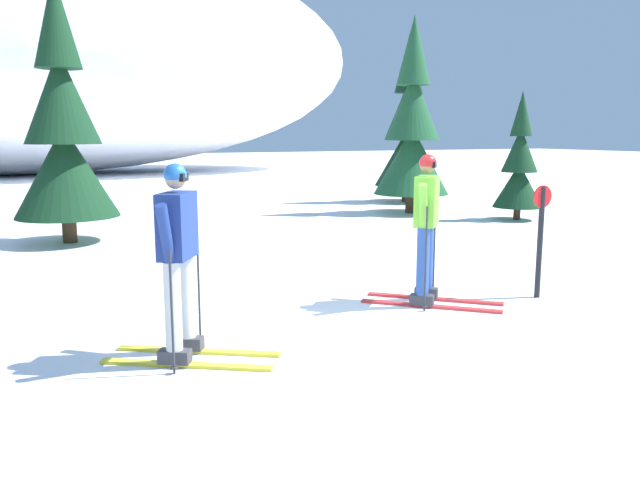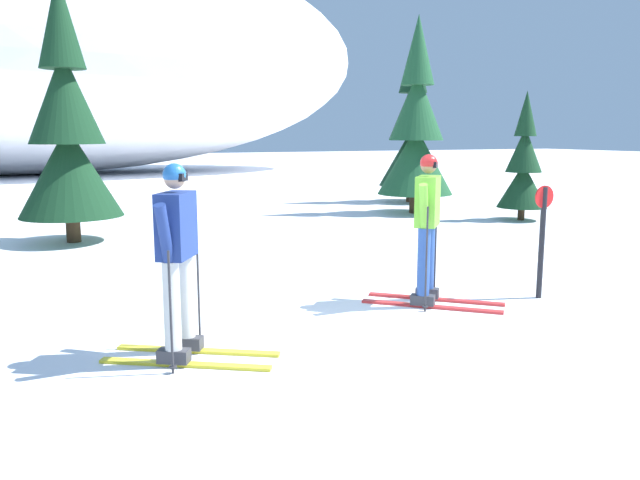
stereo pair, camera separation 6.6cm
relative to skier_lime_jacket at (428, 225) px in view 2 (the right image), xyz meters
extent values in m
plane|color=white|center=(-1.40, -0.51, -0.97)|extent=(120.00, 120.00, 0.00)
cube|color=red|center=(0.19, 0.07, -0.95)|extent=(1.31, 1.21, 0.03)
cube|color=red|center=(-0.05, -0.20, -0.95)|extent=(1.31, 1.21, 0.03)
cube|color=#38383D|center=(0.12, 0.14, -0.88)|extent=(0.30, 0.29, 0.12)
cube|color=#38383D|center=(-0.13, -0.13, -0.88)|extent=(0.30, 0.29, 0.12)
cylinder|color=#2D519E|center=(0.12, 0.14, -0.41)|extent=(0.15, 0.15, 0.81)
cylinder|color=#2D519E|center=(-0.13, -0.13, -0.41)|extent=(0.15, 0.15, 0.81)
cube|color=#75C638|center=(-0.01, 0.01, 0.29)|extent=(0.48, 0.50, 0.60)
cylinder|color=#75C638|center=(0.18, 0.21, 0.24)|extent=(0.26, 0.27, 0.58)
cylinder|color=#75C638|center=(-0.19, -0.20, 0.24)|extent=(0.26, 0.27, 0.58)
sphere|color=#A37556|center=(-0.01, 0.01, 0.71)|extent=(0.19, 0.19, 0.19)
sphere|color=red|center=(-0.01, 0.01, 0.74)|extent=(0.21, 0.21, 0.21)
cube|color=black|center=(0.05, -0.05, 0.72)|extent=(0.13, 0.13, 0.07)
cylinder|color=#2D2D33|center=(0.29, 0.24, -0.35)|extent=(0.02, 0.02, 1.24)
cylinder|color=#2D2D33|center=(0.29, 0.24, -0.91)|extent=(0.07, 0.07, 0.01)
cylinder|color=#2D2D33|center=(-0.21, -0.31, -0.35)|extent=(0.02, 0.02, 1.24)
cylinder|color=#2D2D33|center=(-0.21, -0.31, -0.91)|extent=(0.07, 0.07, 0.01)
cube|color=gold|center=(-2.96, -0.60, -0.95)|extent=(1.40, 0.92, 0.03)
cube|color=gold|center=(-3.15, -0.90, -0.95)|extent=(1.40, 0.92, 0.03)
cube|color=#38383D|center=(-3.05, -0.54, -0.88)|extent=(0.31, 0.27, 0.12)
cube|color=#38383D|center=(-3.24, -0.85, -0.88)|extent=(0.31, 0.27, 0.12)
cylinder|color=silver|center=(-3.05, -0.54, -0.42)|extent=(0.15, 0.15, 0.80)
cylinder|color=silver|center=(-3.24, -0.85, -0.42)|extent=(0.15, 0.15, 0.80)
cube|color=navy|center=(-3.14, -0.70, 0.28)|extent=(0.45, 0.52, 0.59)
cylinder|color=navy|center=(-2.99, -0.46, 0.23)|extent=(0.23, 0.29, 0.58)
cylinder|color=navy|center=(-3.29, -0.93, 0.23)|extent=(0.23, 0.29, 0.58)
sphere|color=tan|center=(-3.14, -0.70, 0.70)|extent=(0.19, 0.19, 0.19)
sphere|color=#2366B2|center=(-3.14, -0.70, 0.73)|extent=(0.21, 0.21, 0.21)
cube|color=black|center=(-3.07, -0.74, 0.71)|extent=(0.11, 0.15, 0.07)
cylinder|color=#2D2D33|center=(-2.90, -0.42, -0.42)|extent=(0.02, 0.02, 1.09)
cylinder|color=#2D2D33|center=(-2.90, -0.42, -0.91)|extent=(0.07, 0.07, 0.01)
cylinder|color=#2D2D33|center=(-3.29, -1.04, -0.42)|extent=(0.02, 0.02, 1.09)
cylinder|color=#2D2D33|center=(-3.29, -1.04, -0.91)|extent=(0.07, 0.07, 0.01)
cylinder|color=#47301E|center=(-3.66, 6.52, -0.63)|extent=(0.27, 0.27, 0.67)
cone|color=#14381E|center=(-3.66, 6.52, 0.38)|extent=(1.90, 1.90, 1.71)
cone|color=#14381E|center=(-3.66, 6.52, 1.75)|extent=(1.37, 1.37, 1.71)
cone|color=#14381E|center=(-3.66, 6.52, 3.11)|extent=(0.84, 0.84, 1.71)
cylinder|color=#47301E|center=(4.71, 7.64, -0.63)|extent=(0.27, 0.27, 0.67)
cone|color=#1E512D|center=(4.71, 7.64, 0.40)|extent=(1.92, 1.92, 1.72)
cone|color=#1E512D|center=(4.71, 7.64, 1.77)|extent=(1.39, 1.39, 1.72)
cone|color=#1E512D|center=(4.71, 7.64, 3.15)|extent=(0.85, 0.85, 1.72)
cylinder|color=#47301E|center=(6.10, 10.02, -0.63)|extent=(0.27, 0.27, 0.67)
cone|color=black|center=(6.10, 10.02, 0.38)|extent=(1.91, 1.91, 1.71)
cone|color=black|center=(6.10, 10.02, 1.75)|extent=(1.37, 1.37, 1.71)
cone|color=black|center=(6.10, 10.02, 3.12)|extent=(0.84, 0.84, 1.71)
cylinder|color=#47301E|center=(6.32, 5.45, -0.76)|extent=(0.16, 0.16, 0.41)
cone|color=#14381E|center=(6.32, 5.45, -0.14)|extent=(1.17, 1.17, 1.05)
cone|color=#14381E|center=(6.32, 5.45, 0.71)|extent=(0.85, 0.85, 1.05)
cone|color=#14381E|center=(6.32, 5.45, 1.55)|extent=(0.52, 0.52, 1.05)
ellipsoid|color=white|center=(-4.99, 29.07, 5.09)|extent=(36.17, 16.61, 12.12)
cylinder|color=black|center=(1.46, -0.36, -0.27)|extent=(0.07, 0.07, 1.40)
cylinder|color=red|center=(1.46, -0.36, 0.32)|extent=(0.28, 0.02, 0.28)
camera|label=1|loc=(-4.33, -6.32, 1.09)|focal=35.64mm
camera|label=2|loc=(-4.27, -6.34, 1.09)|focal=35.64mm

